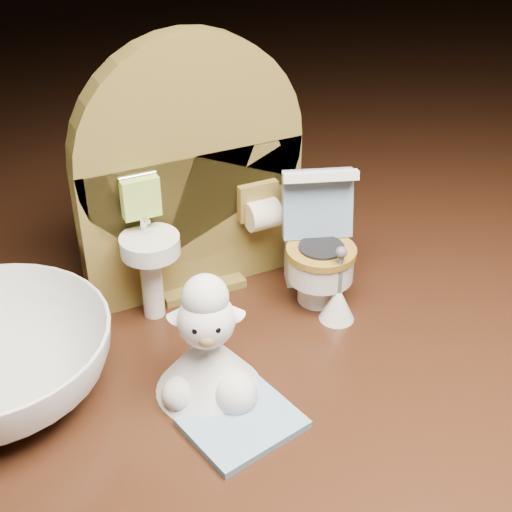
% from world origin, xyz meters
% --- Properties ---
extents(backdrop_panel, '(0.13, 0.05, 0.15)m').
position_xyz_m(backdrop_panel, '(-0.00, 0.06, 0.07)').
color(backdrop_panel, brown).
rests_on(backdrop_panel, ground).
extents(toy_toilet, '(0.05, 0.05, 0.08)m').
position_xyz_m(toy_toilet, '(0.06, 0.03, 0.03)').
color(toy_toilet, white).
rests_on(toy_toilet, ground).
extents(bath_mat, '(0.06, 0.05, 0.00)m').
position_xyz_m(bath_mat, '(-0.03, -0.05, 0.00)').
color(bath_mat, '#7292AF').
rests_on(bath_mat, ground).
extents(toilet_brush, '(0.02, 0.02, 0.05)m').
position_xyz_m(toilet_brush, '(0.06, -0.00, 0.01)').
color(toilet_brush, white).
rests_on(toilet_brush, ground).
extents(plush_lamb, '(0.05, 0.05, 0.07)m').
position_xyz_m(plush_lamb, '(-0.03, -0.02, 0.02)').
color(plush_lamb, silver).
rests_on(plush_lamb, ground).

